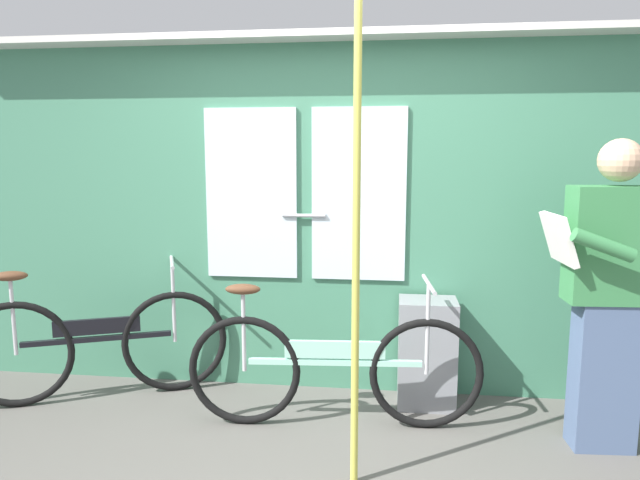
% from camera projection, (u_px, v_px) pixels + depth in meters
% --- Properties ---
extents(train_door_wall, '(5.06, 0.28, 2.29)m').
position_uv_depth(train_door_wall, '(335.00, 211.00, 3.73)').
color(train_door_wall, '#427F60').
rests_on(train_door_wall, ground_plane).
extents(bicycle_near_door, '(1.52, 0.72, 0.89)m').
position_uv_depth(bicycle_near_door, '(97.00, 344.00, 3.66)').
color(bicycle_near_door, black).
rests_on(bicycle_near_door, ground_plane).
extents(bicycle_leaning_behind, '(1.69, 0.44, 0.86)m').
position_uv_depth(bicycle_leaning_behind, '(333.00, 368.00, 3.29)').
color(bicycle_leaning_behind, black).
rests_on(bicycle_leaning_behind, ground_plane).
extents(passenger_reading_newspaper, '(0.58, 0.49, 1.64)m').
position_uv_depth(passenger_reading_newspaper, '(609.00, 290.00, 2.97)').
color(passenger_reading_newspaper, slate).
rests_on(passenger_reading_newspaper, ground_plane).
extents(trash_bin_by_wall, '(0.35, 0.28, 0.68)m').
position_uv_depth(trash_bin_by_wall, '(427.00, 353.00, 3.58)').
color(trash_bin_by_wall, gray).
rests_on(trash_bin_by_wall, ground_plane).
extents(handrail_pole, '(0.04, 0.04, 2.25)m').
position_uv_depth(handrail_pole, '(356.00, 252.00, 2.60)').
color(handrail_pole, '#C6C14C').
rests_on(handrail_pole, ground_plane).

